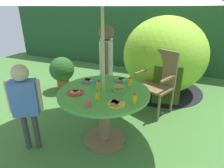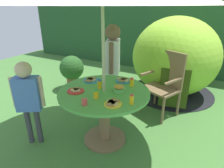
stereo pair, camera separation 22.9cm
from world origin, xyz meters
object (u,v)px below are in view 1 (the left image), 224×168
(cup_near, at_px, (88,103))
(dome_tent, at_px, (164,55))
(plate_far_right, at_px, (120,80))
(child_in_blue_shirt, at_px, (25,98))
(wooden_chair, at_px, (158,78))
(garden_table, at_px, (104,105))
(potted_plant, at_px, (62,71))
(plate_mid_left, at_px, (116,103))
(snack_bowl, at_px, (119,88))
(juice_bottle_near_left, at_px, (134,98))
(child_in_white_shirt, at_px, (107,57))
(juice_bottle_center_front, at_px, (99,85))
(plate_back_edge, at_px, (75,92))
(juice_bottle_far_left, at_px, (130,82))
(juice_bottle_near_right, at_px, (98,95))
(plate_front_edge, at_px, (88,81))

(cup_near, bearing_deg, dome_tent, 79.58)
(cup_near, bearing_deg, plate_far_right, 85.18)
(child_in_blue_shirt, bearing_deg, wooden_chair, 19.67)
(garden_table, distance_m, potted_plant, 1.85)
(child_in_blue_shirt, bearing_deg, plate_mid_left, -19.25)
(plate_far_right, height_order, cup_near, cup_near)
(snack_bowl, distance_m, plate_mid_left, 0.33)
(dome_tent, relative_size, plate_mid_left, 10.47)
(snack_bowl, distance_m, juice_bottle_near_left, 0.33)
(dome_tent, bearing_deg, juice_bottle_near_left, -103.79)
(juice_bottle_near_left, bearing_deg, wooden_chair, 87.65)
(child_in_white_shirt, bearing_deg, child_in_blue_shirt, -40.19)
(potted_plant, relative_size, snack_bowl, 4.93)
(plate_mid_left, bearing_deg, dome_tent, 85.38)
(dome_tent, bearing_deg, plate_mid_left, -108.15)
(wooden_chair, relative_size, juice_bottle_near_left, 9.23)
(garden_table, relative_size, snack_bowl, 7.65)
(juice_bottle_center_front, bearing_deg, potted_plant, 141.58)
(wooden_chair, height_order, cup_near, wooden_chair)
(plate_back_edge, bearing_deg, juice_bottle_far_left, 41.84)
(potted_plant, height_order, juice_bottle_near_right, juice_bottle_near_right)
(wooden_chair, height_order, plate_back_edge, wooden_chair)
(plate_front_edge, bearing_deg, plate_far_right, 26.99)
(dome_tent, xyz_separation_m, potted_plant, (-1.90, -0.83, -0.32))
(juice_bottle_center_front, bearing_deg, plate_front_edge, 147.46)
(garden_table, relative_size, juice_bottle_center_front, 9.58)
(child_in_white_shirt, height_order, plate_back_edge, child_in_white_shirt)
(plate_front_edge, bearing_deg, cup_near, -61.08)
(juice_bottle_near_right, distance_m, juice_bottle_center_front, 0.28)
(juice_bottle_near_left, bearing_deg, garden_table, 161.19)
(plate_far_right, xyz_separation_m, plate_mid_left, (0.19, -0.65, 0.00))
(plate_front_edge, distance_m, cup_near, 0.67)
(child_in_white_shirt, relative_size, juice_bottle_far_left, 12.68)
(plate_front_edge, xyz_separation_m, juice_bottle_far_left, (0.56, 0.10, 0.04))
(child_in_blue_shirt, relative_size, cup_near, 17.74)
(garden_table, height_order, dome_tent, dome_tent)
(wooden_chair, distance_m, potted_plant, 1.94)
(snack_bowl, relative_size, juice_bottle_center_front, 1.25)
(potted_plant, distance_m, plate_far_right, 1.73)
(dome_tent, distance_m, plate_front_edge, 1.92)
(dome_tent, bearing_deg, child_in_white_shirt, -138.22)
(child_in_blue_shirt, distance_m, cup_near, 0.79)
(juice_bottle_center_front, bearing_deg, child_in_white_shirt, 107.22)
(juice_bottle_near_left, bearing_deg, child_in_blue_shirt, -164.43)
(potted_plant, bearing_deg, plate_back_edge, -48.20)
(snack_bowl, relative_size, plate_front_edge, 0.67)
(dome_tent, xyz_separation_m, juice_bottle_near_right, (-0.41, -2.17, 0.03))
(plate_back_edge, xyz_separation_m, juice_bottle_far_left, (0.53, 0.47, 0.04))
(potted_plant, bearing_deg, dome_tent, 23.60)
(potted_plant, relative_size, plate_far_right, 3.49)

